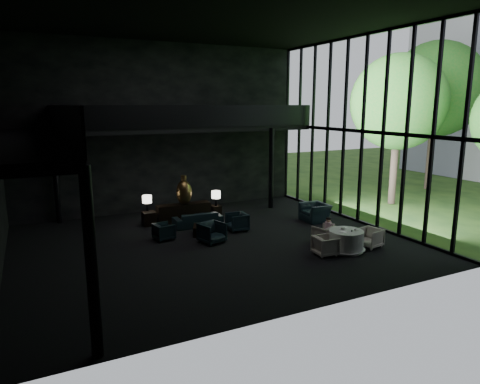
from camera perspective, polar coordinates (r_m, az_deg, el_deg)
name	(u,v)px	position (r m, az deg, el deg)	size (l,w,h in m)	color
floor	(214,243)	(16.20, -3.52, -6.86)	(14.00, 12.00, 0.02)	black
ceiling	(211,18)	(15.64, -3.91, 22.16)	(14.00, 12.00, 0.02)	black
wall_back	(164,128)	(21.07, -10.05, 8.36)	(14.00, 0.04, 8.00)	black
wall_front	(311,153)	(10.16, 9.47, 5.09)	(14.00, 0.04, 8.00)	black
curtain_wall	(363,131)	(19.18, 16.03, 7.79)	(0.20, 12.00, 8.00)	black
mezzanine_left	(25,143)	(14.24, -26.71, 5.84)	(2.00, 12.00, 0.25)	black
mezzanine_back	(191,129)	(20.43, -6.53, 8.36)	(12.00, 2.00, 0.25)	black
railing_left	(60,122)	(14.24, -22.88, 8.59)	(0.06, 12.00, 1.00)	black
railing_back	(198,116)	(19.47, -5.56, 10.00)	(12.00, 0.06, 1.00)	black
column_sw	(91,265)	(9.10, -19.20, -9.15)	(0.24, 0.24, 4.00)	black
column_nw	(56,178)	(20.16, -23.36, 1.72)	(0.24, 0.24, 4.00)	black
column_ne	(271,169)	(21.34, 4.18, 3.14)	(0.24, 0.24, 4.00)	black
tree_near	(399,102)	(23.41, 20.38, 11.15)	(4.80, 4.80, 7.65)	#382D23
tree_far	(436,90)	(28.48, 24.63, 12.30)	(5.60, 5.60, 8.80)	#382D23
console	(184,212)	(19.37, -7.52, -2.67)	(2.43, 0.55, 0.77)	black
bronze_urn	(184,192)	(19.04, -7.47, 0.00)	(0.70, 0.70, 1.30)	olive
side_table_left	(149,219)	(18.87, -12.03, -3.48)	(0.54, 0.54, 0.60)	black
table_lamp_left	(147,200)	(18.90, -12.29, -1.03)	(0.40, 0.40, 0.68)	black
side_table_right	(216,211)	(20.04, -3.26, -2.51)	(0.45, 0.45, 0.50)	black
table_lamp_right	(216,195)	(19.82, -3.22, -0.43)	(0.42, 0.42, 0.70)	black
sofa	(198,217)	(18.41, -5.64, -3.31)	(2.09, 0.61, 0.82)	#10262F
lounge_armchair_west	(164,231)	(16.78, -10.11, -5.20)	(0.64, 0.60, 0.66)	#13222E
lounge_armchair_east	(237,221)	(17.66, -0.39, -3.84)	(0.83, 0.77, 0.85)	#152833
lounge_armchair_south	(212,231)	(16.17, -3.76, -5.16)	(0.91, 0.86, 0.94)	black
window_armchair	(315,208)	(19.40, 9.99, -2.11)	(1.35, 0.88, 1.18)	#172D33
coffee_table	(204,230)	(17.27, -4.79, -5.05)	(0.86, 0.86, 0.38)	black
dining_table	(346,242)	(15.75, 13.93, -6.49)	(1.38, 1.38, 0.75)	white
dining_chair_north	(324,234)	(16.46, 11.20, -5.48)	(0.69, 0.64, 0.71)	#B5B1A7
dining_chair_east	(370,237)	(16.41, 16.94, -5.75)	(0.72, 0.68, 0.75)	#ADAA9F
dining_chair_west	(325,245)	(15.16, 11.32, -6.95)	(0.70, 0.66, 0.72)	beige
child	(328,224)	(16.36, 11.69, -4.26)	(0.26, 0.26, 0.55)	#C979AA
plate_a	(344,232)	(15.42, 13.71, -5.20)	(0.22, 0.22, 0.01)	white
plate_b	(345,228)	(15.93, 13.81, -4.66)	(0.21, 0.21, 0.01)	white
saucer	(357,230)	(15.73, 15.30, -4.96)	(0.15, 0.15, 0.01)	white
coffee_cup	(355,229)	(15.71, 15.11, -4.81)	(0.09, 0.09, 0.07)	white
cereal_bowl	(343,228)	(15.74, 13.57, -4.71)	(0.17, 0.17, 0.09)	white
cream_pot	(352,231)	(15.52, 14.70, -5.02)	(0.07, 0.07, 0.08)	#99999E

